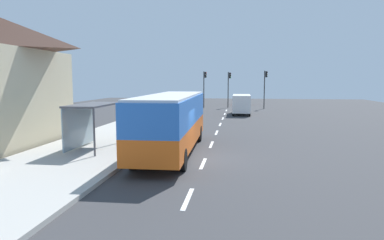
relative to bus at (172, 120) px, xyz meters
The scene contains 20 objects.
ground_plane 13.00m from the bus, 82.35° to the left, with size 56.00×92.00×0.04m, color #38383A.
sidewalk_platform 5.06m from the bus, behind, with size 6.20×30.00×0.18m, color #ADAAA3.
lane_stripe_seg_0 7.73m from the bus, 74.85° to the right, with size 0.16×2.20×0.01m, color silver.
lane_stripe_seg_1 3.51m from the bus, 48.91° to the right, with size 0.16×2.20×0.01m, color silver.
lane_stripe_seg_2 3.85m from the bus, 54.49° to the left, with size 0.16×2.20×0.01m, color silver.
lane_stripe_seg_3 8.20m from the bus, 75.79° to the left, with size 0.16×2.20×0.01m, color silver.
lane_stripe_seg_4 13.03m from the bus, 81.25° to the left, with size 0.16×2.20×0.01m, color silver.
lane_stripe_seg_5 17.95m from the bus, 83.69° to the left, with size 0.16×2.20×0.01m, color silver.
lane_stripe_seg_6 22.91m from the bus, 85.07° to the left, with size 0.16×2.20×0.01m, color silver.
lane_stripe_seg_7 27.88m from the bus, 85.96° to the left, with size 0.16×2.20×0.01m, color silver.
bus is the anchor object (origin of this frame).
white_van 22.78m from the bus, 80.11° to the left, with size 2.05×5.21×2.30m.
sedan_near 39.50m from the bus, 84.17° to the left, with size 2.03×4.49×1.52m.
recycling_bin_green 3.23m from the bus, 145.81° to the left, with size 0.52×0.52×0.95m, color green.
recycling_bin_yellow 3.65m from the bus, 136.15° to the left, with size 0.52×0.52×0.95m, color yellow.
recycling_bin_orange 4.14m from the bus, 128.84° to the left, with size 0.52×0.52×0.95m, color orange.
traffic_light_near_side 31.95m from the bus, 76.95° to the left, with size 0.49×0.28×5.33m.
traffic_light_far_side 31.96m from the bus, 92.50° to the left, with size 0.49×0.28×5.28m.
traffic_light_median 32.79m from the bus, 86.31° to the left, with size 0.49×0.28×5.20m.
bus_shelter 4.71m from the bus, behind, with size 1.80×4.00×2.50m.
Camera 1 is at (1.91, -17.14, 3.97)m, focal length 32.35 mm.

